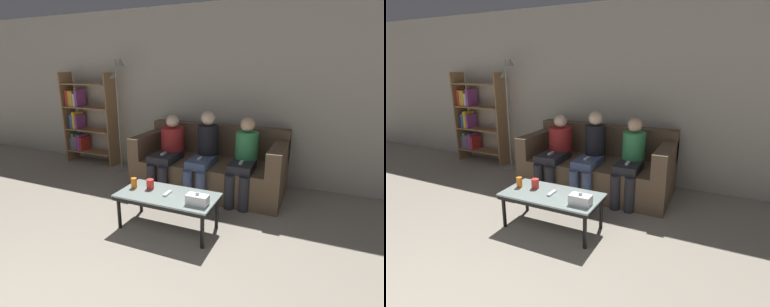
# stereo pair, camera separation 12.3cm
# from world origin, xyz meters

# --- Properties ---
(wall_back) EXTENTS (12.00, 0.06, 2.60)m
(wall_back) POSITION_xyz_m (0.00, 4.08, 1.30)
(wall_back) COLOR #B7B2A3
(wall_back) RESTS_ON ground_plane
(couch) EXTENTS (2.08, 0.96, 0.88)m
(couch) POSITION_xyz_m (0.00, 3.53, 0.32)
(couch) COLOR brown
(couch) RESTS_ON ground_plane
(coffee_table) EXTENTS (1.07, 0.53, 0.40)m
(coffee_table) POSITION_xyz_m (-0.02, 2.27, 0.36)
(coffee_table) COLOR #8C9E99
(coffee_table) RESTS_ON ground_plane
(cup_near_left) EXTENTS (0.08, 0.08, 0.11)m
(cup_near_left) POSITION_xyz_m (-0.27, 2.33, 0.45)
(cup_near_left) COLOR red
(cup_near_left) RESTS_ON coffee_table
(cup_near_right) EXTENTS (0.07, 0.07, 0.11)m
(cup_near_right) POSITION_xyz_m (-0.45, 2.28, 0.45)
(cup_near_right) COLOR orange
(cup_near_right) RESTS_ON coffee_table
(tissue_box) EXTENTS (0.22, 0.12, 0.13)m
(tissue_box) POSITION_xyz_m (0.36, 2.17, 0.45)
(tissue_box) COLOR white
(tissue_box) RESTS_ON coffee_table
(game_remote) EXTENTS (0.04, 0.15, 0.02)m
(game_remote) POSITION_xyz_m (-0.02, 2.27, 0.41)
(game_remote) COLOR white
(game_remote) RESTS_ON coffee_table
(bookshelf) EXTENTS (1.01, 0.32, 1.62)m
(bookshelf) POSITION_xyz_m (-2.56, 3.85, 0.79)
(bookshelf) COLOR #9E754C
(bookshelf) RESTS_ON ground_plane
(standing_lamp) EXTENTS (0.31, 0.26, 1.84)m
(standing_lamp) POSITION_xyz_m (-1.66, 3.71, 1.13)
(standing_lamp) COLOR gray
(standing_lamp) RESTS_ON ground_plane
(seated_person_left_end) EXTENTS (0.33, 0.71, 1.06)m
(seated_person_left_end) POSITION_xyz_m (-0.54, 3.29, 0.57)
(seated_person_left_end) COLOR #28282D
(seated_person_left_end) RESTS_ON ground_plane
(seated_person_mid_left) EXTENTS (0.31, 0.69, 1.14)m
(seated_person_mid_left) POSITION_xyz_m (0.00, 3.28, 0.60)
(seated_person_mid_left) COLOR #47567A
(seated_person_mid_left) RESTS_ON ground_plane
(seated_person_mid_right) EXTENTS (0.31, 0.64, 1.09)m
(seated_person_mid_right) POSITION_xyz_m (0.54, 3.30, 0.58)
(seated_person_mid_right) COLOR #28282D
(seated_person_mid_right) RESTS_ON ground_plane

